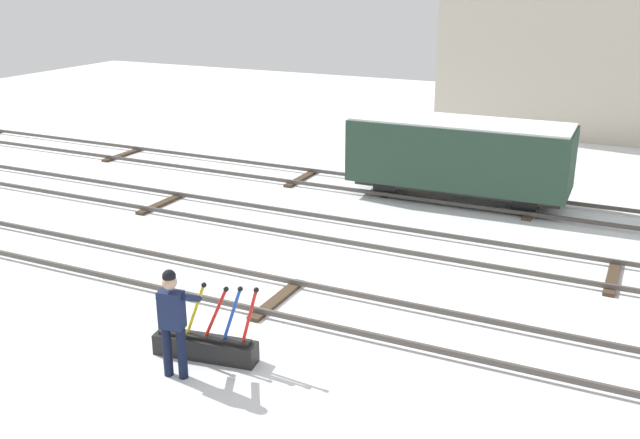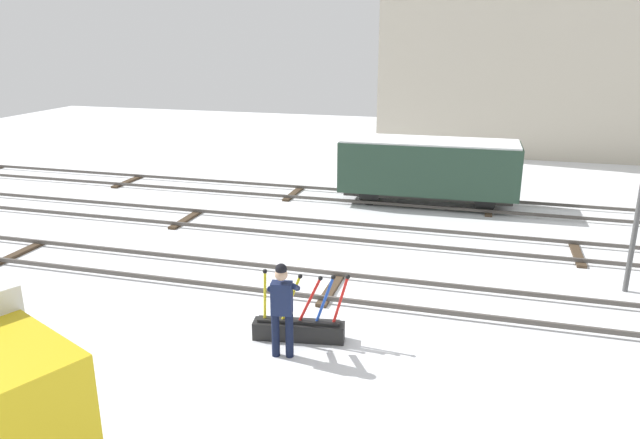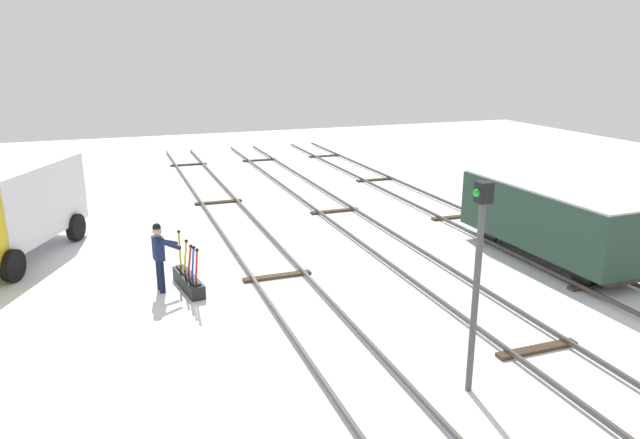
{
  "view_description": "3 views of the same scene",
  "coord_description": "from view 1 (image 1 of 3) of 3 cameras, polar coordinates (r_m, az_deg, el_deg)",
  "views": [
    {
      "loc": [
        6.29,
        -11.19,
        6.16
      ],
      "look_at": [
        -0.44,
        2.87,
        0.74
      ],
      "focal_mm": 40.29,
      "sensor_mm": 36.0,
      "label": 1
    },
    {
      "loc": [
        3.16,
        -12.4,
        5.77
      ],
      "look_at": [
        -0.4,
        0.42,
        1.58
      ],
      "focal_mm": 33.31,
      "sensor_mm": 36.0,
      "label": 2
    },
    {
      "loc": [
        14.79,
        -4.12,
        6.1
      ],
      "look_at": [
        -0.96,
        1.62,
        1.26
      ],
      "focal_mm": 33.12,
      "sensor_mm": 36.0,
      "label": 3
    }
  ],
  "objects": [
    {
      "name": "rail_worker",
      "position": [
        11.53,
        -11.61,
        -7.52
      ],
      "size": [
        0.61,
        0.72,
        1.85
      ],
      "rotation": [
        0.0,
        0.0,
        0.15
      ],
      "color": "#111831",
      "rests_on": "ground_plane"
    },
    {
      "name": "ground_plane",
      "position": [
        14.24,
        -3.41,
        -6.51
      ],
      "size": [
        60.0,
        60.0,
        0.0
      ],
      "primitive_type": "plane",
      "color": "white"
    },
    {
      "name": "freight_car_back_track",
      "position": [
        20.35,
        10.99,
        5.06
      ],
      "size": [
        6.07,
        2.13,
        2.28
      ],
      "rotation": [
        0.0,
        0.0,
        0.02
      ],
      "color": "#2D2B28",
      "rests_on": "ground_plane"
    },
    {
      "name": "track_siding_near",
      "position": [
        17.52,
        2.9,
        -1.06
      ],
      "size": [
        44.0,
        1.94,
        0.18
      ],
      "color": "#4C4742",
      "rests_on": "ground_plane"
    },
    {
      "name": "track_siding_far",
      "position": [
        21.05,
        7.1,
        2.3
      ],
      "size": [
        44.0,
        1.94,
        0.18
      ],
      "color": "#4C4742",
      "rests_on": "ground_plane"
    },
    {
      "name": "track_main_line",
      "position": [
        14.19,
        -3.42,
        -6.11
      ],
      "size": [
        44.0,
        1.94,
        0.18
      ],
      "color": "#4C4742",
      "rests_on": "ground_plane"
    },
    {
      "name": "switch_lever_frame",
      "position": [
        12.32,
        -9.05,
        -9.76
      ],
      "size": [
        1.9,
        0.63,
        1.45
      ],
      "rotation": [
        0.0,
        0.0,
        0.15
      ],
      "color": "black",
      "rests_on": "ground_plane"
    }
  ]
}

